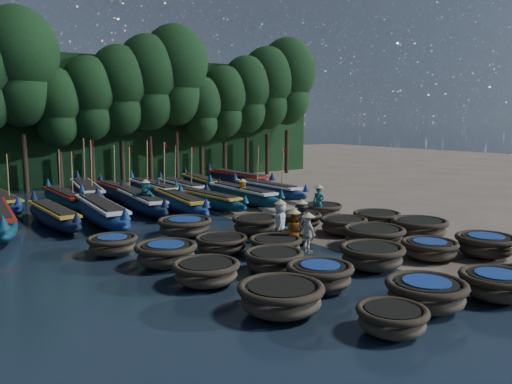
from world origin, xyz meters
TOP-DOWN VIEW (x-y plane):
  - ground at (0.00, 0.00)m, footprint 120.00×120.00m
  - foliage_wall at (0.00, 23.50)m, footprint 40.00×3.00m
  - coracle_1 at (-4.34, -9.81)m, footprint 2.07×2.07m
  - coracle_2 at (-2.36, -9.31)m, footprint 2.20×2.20m
  - coracle_3 at (-0.05, -9.96)m, footprint 2.36×2.36m
  - coracle_5 at (-5.72, -7.30)m, footprint 2.50×2.50m
  - coracle_6 at (-3.61, -6.49)m, footprint 2.34×2.34m
  - coracle_7 at (-0.75, -5.97)m, footprint 2.38×2.38m
  - coracle_8 at (1.92, -6.32)m, footprint 2.39×2.39m
  - coracle_9 at (3.89, -7.32)m, footprint 2.53×2.53m
  - coracle_10 at (-6.18, -4.15)m, footprint 2.39×2.39m
  - coracle_11 at (-3.76, -4.41)m, footprint 2.40×2.40m
  - coracle_12 at (-2.46, -2.78)m, footprint 2.34×2.34m
  - coracle_13 at (1.58, -3.98)m, footprint 2.97×2.97m
  - coracle_14 at (4.43, -4.00)m, footprint 2.81×2.81m
  - coracle_15 at (-6.36, -1.67)m, footprint 2.60×2.60m
  - coracle_16 at (-3.86, -1.21)m, footprint 2.46×2.46m
  - coracle_17 at (-0.53, -1.61)m, footprint 2.08×2.08m
  - coracle_18 at (2.21, -1.66)m, footprint 2.27×2.27m
  - coracle_19 at (4.49, -1.56)m, footprint 2.53×2.53m
  - coracle_20 at (-7.36, 0.90)m, footprint 2.03×2.03m
  - coracle_21 at (-3.71, 2.14)m, footprint 2.38×2.38m
  - coracle_22 at (-1.06, 0.52)m, footprint 2.33×2.33m
  - coracle_23 at (1.41, 0.46)m, footprint 2.10×2.10m
  - coracle_24 at (4.06, 1.82)m, footprint 2.58×2.58m
  - long_boat_2 at (-7.91, 7.65)m, footprint 1.60×7.60m
  - long_boat_3 at (-5.83, 6.98)m, footprint 2.14×8.78m
  - long_boat_4 at (-3.01, 8.80)m, footprint 2.05×8.03m
  - long_boat_5 at (-1.27, 7.56)m, footprint 2.34×8.06m
  - long_boat_6 at (0.57, 7.66)m, footprint 1.81×7.45m
  - long_boat_7 at (3.06, 7.85)m, footprint 1.56×8.32m
  - long_boat_8 at (5.74, 8.89)m, footprint 1.62×7.86m
  - long_boat_10 at (-9.25, 13.69)m, footprint 1.81×7.66m
  - long_boat_11 at (-6.12, 12.68)m, footprint 1.49×7.83m
  - long_boat_12 at (-4.46, 13.96)m, footprint 2.93×9.09m
  - long_boat_13 at (-2.70, 12.92)m, footprint 1.48×8.14m
  - long_boat_14 at (-0.62, 12.57)m, footprint 1.82×8.73m
  - long_boat_15 at (1.51, 12.87)m, footprint 1.66×7.82m
  - long_boat_16 at (3.91, 14.52)m, footprint 2.59×7.70m
  - long_boat_17 at (6.94, 14.28)m, footprint 1.64×9.06m
  - fisherman_0 at (-1.03, -1.24)m, footprint 0.93×1.01m
  - fisherman_1 at (3.43, 1.37)m, footprint 0.61×0.74m
  - fisherman_2 at (-1.53, -2.72)m, footprint 0.93×0.99m
  - fisherman_3 at (0.07, -1.28)m, footprint 1.21×1.09m
  - fisherman_4 at (-1.12, -3.07)m, footprint 0.52×0.90m
  - fisherman_5 at (-3.09, 7.88)m, footprint 1.06×1.76m
  - fisherman_6 at (2.78, 7.32)m, footprint 0.86×0.75m
  - tree_4 at (-6.80, 20.00)m, footprint 5.34×5.34m
  - tree_5 at (-4.50, 20.00)m, footprint 3.68×3.68m
  - tree_6 at (-2.20, 20.00)m, footprint 4.09×4.09m
  - tree_7 at (0.10, 20.00)m, footprint 4.51×4.51m
  - tree_8 at (2.40, 20.00)m, footprint 4.92×4.92m
  - tree_9 at (4.70, 20.00)m, footprint 5.34×5.34m
  - tree_10 at (7.00, 20.00)m, footprint 3.68×3.68m
  - tree_11 at (9.30, 20.00)m, footprint 4.09×4.09m
  - tree_12 at (11.60, 20.00)m, footprint 4.51×4.51m
  - tree_13 at (13.90, 20.00)m, footprint 4.92×4.92m
  - tree_14 at (16.20, 20.00)m, footprint 5.34×5.34m

SIDE VIEW (x-z plane):
  - ground at x=0.00m, z-range 0.00..0.00m
  - coracle_17 at x=-0.53m, z-range 0.05..0.69m
  - coracle_16 at x=-3.86m, z-range 0.05..0.71m
  - coracle_1 at x=-4.34m, z-range 0.05..0.73m
  - coracle_8 at x=1.92m, z-range 0.05..0.74m
  - coracle_24 at x=4.06m, z-range 0.05..0.76m
  - coracle_20 at x=-7.36m, z-range 0.06..0.78m
  - coracle_12 at x=-2.46m, z-range 0.05..0.78m
  - coracle_23 at x=1.41m, z-range 0.05..0.79m
  - coracle_10 at x=-6.18m, z-range 0.05..0.80m
  - coracle_18 at x=2.21m, z-range 0.05..0.81m
  - coracle_19 at x=4.49m, z-range 0.05..0.82m
  - coracle_11 at x=-3.76m, z-range 0.06..0.83m
  - coracle_21 at x=-3.71m, z-range 0.06..0.83m
  - coracle_3 at x=-0.05m, z-range 0.06..0.84m
  - coracle_6 at x=-3.61m, z-range 0.06..0.87m
  - coracle_13 at x=1.58m, z-range 0.06..0.88m
  - coracle_14 at x=4.43m, z-range 0.06..0.88m
  - coracle_5 at x=-5.72m, z-range 0.06..0.88m
  - coracle_2 at x=-2.36m, z-range 0.06..0.88m
  - coracle_9 at x=3.89m, z-range 0.07..0.89m
  - coracle_22 at x=-1.06m, z-range 0.06..0.89m
  - coracle_15 at x=-6.36m, z-range 0.07..0.90m
  - coracle_7 at x=-0.75m, z-range 0.06..0.90m
  - long_boat_6 at x=0.57m, z-range -0.16..1.16m
  - long_boat_2 at x=-7.91m, z-range -0.16..1.18m
  - long_boat_10 at x=-9.25m, z-range -1.11..2.15m
  - long_boat_16 at x=3.91m, z-range -0.16..1.21m
  - long_boat_15 at x=1.51m, z-range -1.13..2.19m
  - long_boat_11 at x=-6.12m, z-range -1.14..2.19m
  - long_boat_8 at x=5.74m, z-range -1.14..2.20m
  - long_boat_4 at x=-3.01m, z-range -0.17..1.25m
  - long_boat_5 at x=-1.27m, z-range -0.17..1.26m
  - long_boat_13 at x=-2.70m, z-range -1.18..2.28m
  - long_boat_7 at x=3.06m, z-range -0.17..1.29m
  - long_boat_14 at x=-0.62m, z-range -1.27..2.44m
  - long_boat_3 at x=-5.83m, z-range -0.18..1.36m
  - long_boat_17 at x=6.94m, z-range -0.19..1.40m
  - long_boat_12 at x=-4.46m, z-range -1.33..2.57m
  - fisherman_6 at x=2.78m, z-range -0.03..1.66m
  - fisherman_4 at x=-1.12m, z-range -0.02..1.67m
  - fisherman_3 at x=0.07m, z-range -0.06..1.77m
  - fisherman_2 at x=-1.53m, z-range -0.05..1.77m
  - fisherman_0 at x=-1.03m, z-range -0.04..1.89m
  - fisherman_5 at x=-3.09m, z-range -0.07..1.93m
  - fisherman_1 at x=3.43m, z-range -0.01..1.93m
  - foliage_wall at x=0.00m, z-range 0.00..10.00m
  - tree_5 at x=-4.50m, z-range 1.63..10.31m
  - tree_10 at x=7.00m, z-range 1.63..10.31m
  - tree_6 at x=-2.20m, z-range 1.82..11.47m
  - tree_11 at x=9.30m, z-range 1.82..11.47m
  - tree_7 at x=0.10m, z-range 2.01..12.64m
  - tree_12 at x=11.60m, z-range 2.01..12.64m
  - tree_8 at x=2.40m, z-range 2.19..13.80m
  - tree_13 at x=13.90m, z-range 2.19..13.80m
  - tree_4 at x=-6.80m, z-range 2.38..14.96m
  - tree_9 at x=4.70m, z-range 2.38..14.96m
  - tree_14 at x=16.20m, z-range 2.38..14.96m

